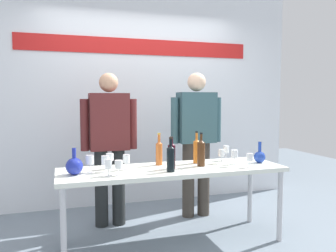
# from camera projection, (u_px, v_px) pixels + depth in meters

# --- Properties ---
(ground_plane) EXTENTS (10.00, 10.00, 0.00)m
(ground_plane) POSITION_uv_depth(u_px,v_px,m) (173.00, 242.00, 3.28)
(ground_plane) COLOR slate
(back_wall) EXTENTS (4.30, 0.11, 3.00)m
(back_wall) POSITION_uv_depth(u_px,v_px,m) (139.00, 89.00, 4.51)
(back_wall) COLOR white
(back_wall) RESTS_ON ground
(display_table) EXTENTS (2.12, 0.64, 0.73)m
(display_table) POSITION_uv_depth(u_px,v_px,m) (173.00, 174.00, 3.23)
(display_table) COLOR white
(display_table) RESTS_ON ground
(decanter_blue_left) EXTENTS (0.15, 0.15, 0.23)m
(decanter_blue_left) POSITION_uv_depth(u_px,v_px,m) (74.00, 166.00, 2.92)
(decanter_blue_left) COLOR #1E2C9D
(decanter_blue_left) RESTS_ON display_table
(decanter_blue_right) EXTENTS (0.12, 0.12, 0.22)m
(decanter_blue_right) POSITION_uv_depth(u_px,v_px,m) (260.00, 156.00, 3.47)
(decanter_blue_right) COLOR #1D3BA0
(decanter_blue_right) RESTS_ON display_table
(presenter_left) EXTENTS (0.60, 0.22, 1.65)m
(presenter_left) POSITION_uv_depth(u_px,v_px,m) (109.00, 139.00, 3.67)
(presenter_left) COLOR #222526
(presenter_left) RESTS_ON ground
(presenter_right) EXTENTS (0.62, 0.22, 1.67)m
(presenter_right) POSITION_uv_depth(u_px,v_px,m) (196.00, 134.00, 3.97)
(presenter_right) COLOR #3D362E
(presenter_right) RESTS_ON ground
(wine_bottle_0) EXTENTS (0.07, 0.07, 0.32)m
(wine_bottle_0) POSITION_uv_depth(u_px,v_px,m) (159.00, 152.00, 3.36)
(wine_bottle_0) COLOR orange
(wine_bottle_0) RESTS_ON display_table
(wine_bottle_1) EXTENTS (0.07, 0.07, 0.33)m
(wine_bottle_1) POSITION_uv_depth(u_px,v_px,m) (201.00, 152.00, 3.29)
(wine_bottle_1) COLOR #442612
(wine_bottle_1) RESTS_ON display_table
(wine_bottle_2) EXTENTS (0.07, 0.07, 0.30)m
(wine_bottle_2) POSITION_uv_depth(u_px,v_px,m) (172.00, 155.00, 3.17)
(wine_bottle_2) COLOR black
(wine_bottle_2) RESTS_ON display_table
(wine_bottle_3) EXTENTS (0.07, 0.07, 0.31)m
(wine_bottle_3) POSITION_uv_depth(u_px,v_px,m) (171.00, 157.00, 3.04)
(wine_bottle_3) COLOR black
(wine_bottle_3) RESTS_ON display_table
(wine_bottle_4) EXTENTS (0.07, 0.07, 0.32)m
(wine_bottle_4) POSITION_uv_depth(u_px,v_px,m) (197.00, 150.00, 3.45)
(wine_bottle_4) COLOR orange
(wine_bottle_4) RESTS_ON display_table
(wine_glass_left_0) EXTENTS (0.06, 0.06, 0.14)m
(wine_glass_left_0) POSITION_uv_depth(u_px,v_px,m) (109.00, 165.00, 2.88)
(wine_glass_left_0) COLOR white
(wine_glass_left_0) RESTS_ON display_table
(wine_glass_left_1) EXTENTS (0.07, 0.07, 0.15)m
(wine_glass_left_1) POSITION_uv_depth(u_px,v_px,m) (105.00, 161.00, 3.03)
(wine_glass_left_1) COLOR white
(wine_glass_left_1) RESTS_ON display_table
(wine_glass_left_2) EXTENTS (0.07, 0.07, 0.15)m
(wine_glass_left_2) POSITION_uv_depth(u_px,v_px,m) (110.00, 157.00, 3.16)
(wine_glass_left_2) COLOR white
(wine_glass_left_2) RESTS_ON display_table
(wine_glass_left_3) EXTENTS (0.07, 0.07, 0.13)m
(wine_glass_left_3) POSITION_uv_depth(u_px,v_px,m) (119.00, 165.00, 2.89)
(wine_glass_left_3) COLOR white
(wine_glass_left_3) RESTS_ON display_table
(wine_glass_left_4) EXTENTS (0.07, 0.07, 0.15)m
(wine_glass_left_4) POSITION_uv_depth(u_px,v_px,m) (90.00, 160.00, 3.01)
(wine_glass_left_4) COLOR white
(wine_glass_left_4) RESTS_ON display_table
(wine_glass_left_5) EXTENTS (0.06, 0.06, 0.14)m
(wine_glass_left_5) POSITION_uv_depth(u_px,v_px,m) (126.00, 159.00, 3.13)
(wine_glass_left_5) COLOR white
(wine_glass_left_5) RESTS_ON display_table
(wine_glass_right_0) EXTENTS (0.06, 0.06, 0.14)m
(wine_glass_right_0) POSITION_uv_depth(u_px,v_px,m) (235.00, 154.00, 3.40)
(wine_glass_right_0) COLOR white
(wine_glass_right_0) RESTS_ON display_table
(wine_glass_right_1) EXTENTS (0.06, 0.06, 0.16)m
(wine_glass_right_1) POSITION_uv_depth(u_px,v_px,m) (226.00, 150.00, 3.61)
(wine_glass_right_1) COLOR white
(wine_glass_right_1) RESTS_ON display_table
(wine_glass_right_2) EXTENTS (0.06, 0.06, 0.14)m
(wine_glass_right_2) POSITION_uv_depth(u_px,v_px,m) (221.00, 153.00, 3.44)
(wine_glass_right_2) COLOR white
(wine_glass_right_2) RESTS_ON display_table
(wine_glass_right_3) EXTENTS (0.06, 0.06, 0.13)m
(wine_glass_right_3) POSITION_uv_depth(u_px,v_px,m) (250.00, 157.00, 3.23)
(wine_glass_right_3) COLOR white
(wine_glass_right_3) RESTS_ON display_table
(wine_glass_right_4) EXTENTS (0.06, 0.06, 0.16)m
(wine_glass_right_4) POSITION_uv_depth(u_px,v_px,m) (234.00, 154.00, 3.30)
(wine_glass_right_4) COLOR white
(wine_glass_right_4) RESTS_ON display_table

